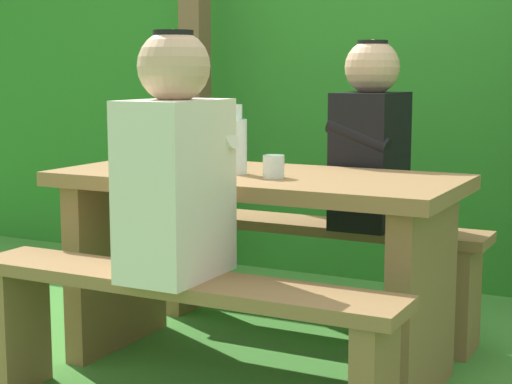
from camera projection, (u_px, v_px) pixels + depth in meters
ground_plane at (256, 369)px, 2.98m from camera, size 12.00×12.00×0.00m
hedge_backdrop at (414, 88)px, 4.46m from camera, size 6.40×0.91×1.93m
pergola_post_left at (195, 62)px, 4.22m from camera, size 0.12×0.12×2.20m
picnic_table at (256, 236)px, 2.91m from camera, size 1.40×0.64×0.71m
bench_near at (177, 319)px, 2.49m from camera, size 1.40×0.24×0.45m
bench_far at (314, 252)px, 3.39m from camera, size 1.40×0.24×0.45m
person_white_shirt at (176, 165)px, 2.42m from camera, size 0.25×0.35×0.72m
person_black_coat at (370, 142)px, 3.21m from camera, size 0.25×0.35×0.72m
drinking_glass at (274, 166)px, 2.75m from camera, size 0.07×0.07×0.08m
bottle_left at (190, 141)px, 3.11m from camera, size 0.06×0.06×0.23m
bottle_right at (211, 143)px, 2.97m from camera, size 0.07×0.07×0.23m
bottle_center at (238, 145)px, 2.84m from camera, size 0.06×0.06×0.24m
cell_phone at (163, 170)px, 2.93m from camera, size 0.08×0.15×0.01m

